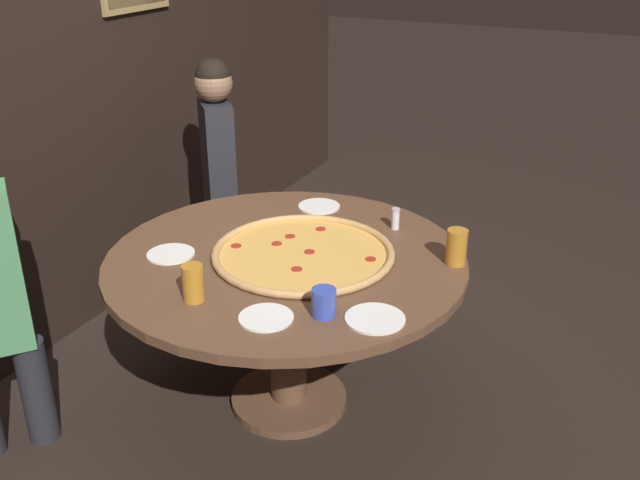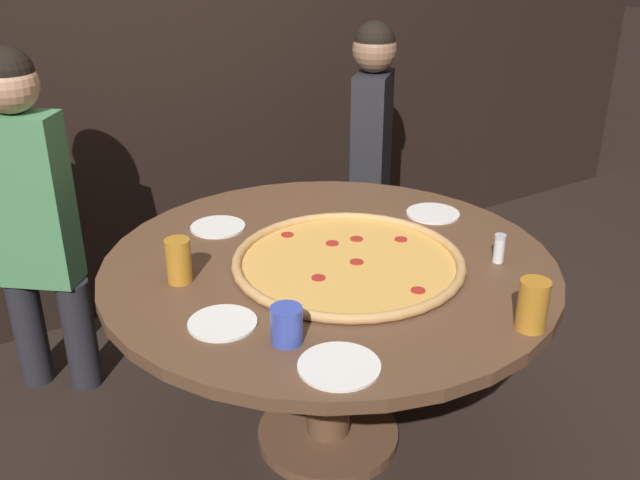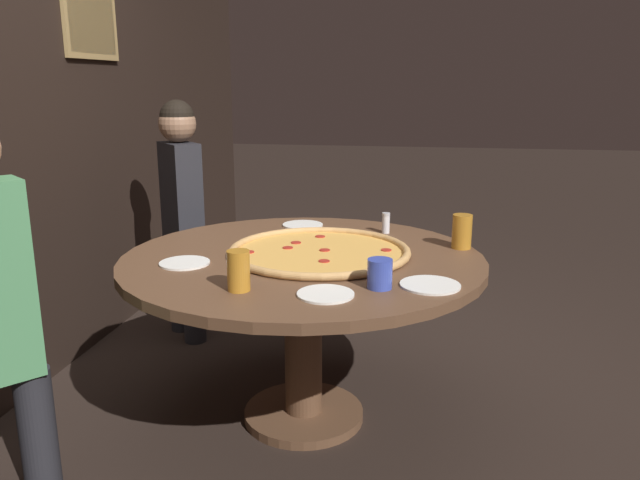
# 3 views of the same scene
# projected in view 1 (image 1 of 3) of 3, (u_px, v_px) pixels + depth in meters

# --- Properties ---
(ground_plane) EXTENTS (24.00, 24.00, 0.00)m
(ground_plane) POSITION_uv_depth(u_px,v_px,m) (289.00, 402.00, 3.24)
(ground_plane) COLOR black
(back_wall) EXTENTS (6.40, 0.08, 2.60)m
(back_wall) POSITION_uv_depth(u_px,v_px,m) (22.00, 87.00, 3.22)
(back_wall) COLOR black
(back_wall) RESTS_ON ground_plane
(dining_table) EXTENTS (1.49, 1.49, 0.74)m
(dining_table) POSITION_uv_depth(u_px,v_px,m) (287.00, 286.00, 2.99)
(dining_table) COLOR brown
(dining_table) RESTS_ON ground_plane
(giant_pizza) EXTENTS (0.75, 0.75, 0.03)m
(giant_pizza) POSITION_uv_depth(u_px,v_px,m) (303.00, 253.00, 2.93)
(giant_pizza) COLOR #E5A84C
(giant_pizza) RESTS_ON dining_table
(drink_cup_near_left) EXTENTS (0.08, 0.08, 0.15)m
(drink_cup_near_left) POSITION_uv_depth(u_px,v_px,m) (457.00, 247.00, 2.84)
(drink_cup_near_left) COLOR #BC7A23
(drink_cup_near_left) RESTS_ON dining_table
(drink_cup_centre_back) EXTENTS (0.09, 0.09, 0.10)m
(drink_cup_centre_back) POSITION_uv_depth(u_px,v_px,m) (324.00, 302.00, 2.48)
(drink_cup_centre_back) COLOR #384CB7
(drink_cup_centre_back) RESTS_ON dining_table
(drink_cup_near_right) EXTENTS (0.08, 0.08, 0.14)m
(drink_cup_near_right) POSITION_uv_depth(u_px,v_px,m) (193.00, 283.00, 2.57)
(drink_cup_near_right) COLOR #BC7A23
(drink_cup_near_right) RESTS_ON dining_table
(white_plate_far_back) EXTENTS (0.19, 0.19, 0.01)m
(white_plate_far_back) POSITION_uv_depth(u_px,v_px,m) (266.00, 318.00, 2.48)
(white_plate_far_back) COLOR white
(white_plate_far_back) RESTS_ON dining_table
(white_plate_beside_cup) EXTENTS (0.20, 0.20, 0.01)m
(white_plate_beside_cup) POSITION_uv_depth(u_px,v_px,m) (319.00, 206.00, 3.41)
(white_plate_beside_cup) COLOR white
(white_plate_beside_cup) RESTS_ON dining_table
(white_plate_left_side) EXTENTS (0.21, 0.21, 0.01)m
(white_plate_left_side) POSITION_uv_depth(u_px,v_px,m) (375.00, 319.00, 2.47)
(white_plate_left_side) COLOR white
(white_plate_left_side) RESTS_ON dining_table
(white_plate_near_front) EXTENTS (0.20, 0.20, 0.01)m
(white_plate_near_front) POSITION_uv_depth(u_px,v_px,m) (171.00, 254.00, 2.94)
(white_plate_near_front) COLOR white
(white_plate_near_front) RESTS_ON dining_table
(condiment_shaker) EXTENTS (0.04, 0.04, 0.10)m
(condiment_shaker) POSITION_uv_depth(u_px,v_px,m) (395.00, 219.00, 3.16)
(condiment_shaker) COLOR silver
(condiment_shaker) RESTS_ON dining_table
(diner_far_left) EXTENTS (0.33, 0.32, 1.34)m
(diner_far_left) POSITION_uv_depth(u_px,v_px,m) (218.00, 166.00, 3.90)
(diner_far_left) COLOR #232328
(diner_far_left) RESTS_ON ground_plane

